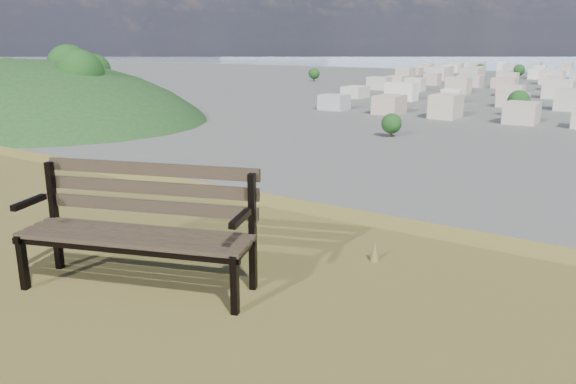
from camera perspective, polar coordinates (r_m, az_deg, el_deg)
The scene contains 2 objects.
park_bench at distance 4.26m, azimuth -14.73°, elevation -2.81°, with size 1.79×1.09×0.90m.
green_wooded_hill at distance 225.38m, azimuth -25.04°, elevation 6.86°, with size 163.20×130.56×81.60m.
Camera 1 is at (4.22, -0.86, 26.78)m, focal length 35.00 mm.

